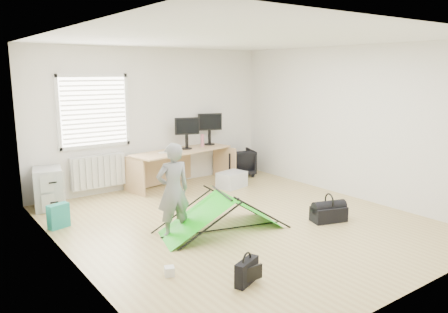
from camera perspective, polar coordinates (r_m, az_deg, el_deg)
ground at (r=6.73m, az=2.03°, el=-8.50°), size 5.50×5.50×0.00m
back_wall at (r=8.71m, az=-9.18°, el=5.00°), size 5.00×0.02×2.70m
window at (r=8.19m, az=-16.63°, el=5.70°), size 1.20×0.06×1.20m
radiator at (r=8.32m, az=-16.11°, el=-1.88°), size 1.00×0.12×0.60m
desk at (r=8.73m, az=-5.48°, el=-1.48°), size 2.20×1.04×0.72m
filing_cabinet at (r=7.83m, az=-21.96°, el=-3.88°), size 0.56×0.67×0.68m
monitor_left at (r=8.72m, az=-4.90°, el=2.48°), size 0.49×0.26×0.46m
monitor_right at (r=9.22m, az=-1.91°, el=3.06°), size 0.52×0.27×0.49m
keyboard at (r=8.43m, az=-7.27°, el=0.60°), size 0.39×0.14×0.02m
thermos at (r=8.98m, az=-2.85°, el=2.11°), size 0.09×0.09×0.26m
office_chair at (r=9.55m, az=1.91°, el=-0.77°), size 0.80×0.81×0.58m
person at (r=6.01m, az=-6.67°, el=-4.42°), size 0.50×0.35×1.31m
kite at (r=6.28m, az=-0.28°, el=-7.25°), size 1.94×1.24×0.56m
storage_crate at (r=8.60m, az=1.02°, el=-3.04°), size 0.62×0.49×0.31m
tote_bag at (r=6.85m, az=-20.81°, el=-7.28°), size 0.33×0.21×0.36m
laptop_bag at (r=4.87m, az=2.97°, el=-14.80°), size 0.37×0.23×0.27m
white_box at (r=5.09m, az=-7.14°, el=-14.65°), size 0.14×0.14×0.11m
duffel_bag at (r=6.90m, az=13.50°, el=-7.31°), size 0.58×0.41×0.23m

